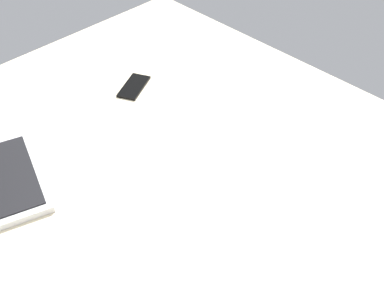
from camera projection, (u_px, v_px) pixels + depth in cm
name	position (u px, v px, depth cm)	size (l,w,h in cm)	color
bed_mattress	(194.00, 199.00, 141.38)	(180.00, 140.00, 18.00)	beige
cell_phone	(134.00, 87.00, 166.64)	(6.80, 14.00, 0.80)	black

